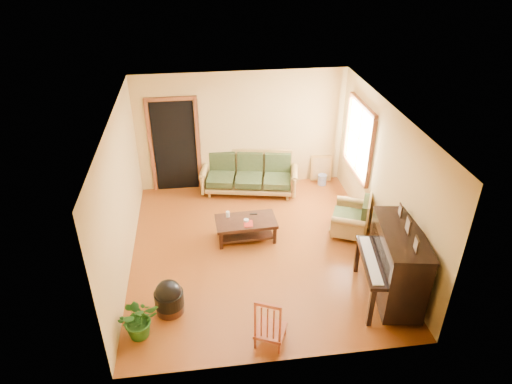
{
  "coord_description": "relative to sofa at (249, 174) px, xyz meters",
  "views": [
    {
      "loc": [
        -0.91,
        -6.62,
        5.14
      ],
      "look_at": [
        0.01,
        0.2,
        1.1
      ],
      "focal_mm": 32.0,
      "sensor_mm": 36.0,
      "label": 1
    }
  ],
  "objects": [
    {
      "name": "armchair",
      "position": [
        1.71,
        -1.78,
        -0.03
      ],
      "size": [
        1.04,
        1.05,
        0.81
      ],
      "primitive_type": "cube",
      "rotation": [
        0.0,
        0.0,
        -0.42
      ],
      "color": "olive",
      "rests_on": "floor"
    },
    {
      "name": "potted_plant",
      "position": [
        -2.05,
        -3.87,
        -0.12
      ],
      "size": [
        0.68,
        0.62,
        0.63
      ],
      "primitive_type": "imported",
      "rotation": [
        0.0,
        0.0,
        0.25
      ],
      "color": "#205317",
      "rests_on": "floor"
    },
    {
      "name": "window",
      "position": [
        2.1,
        -0.79,
        1.06
      ],
      "size": [
        0.12,
        1.36,
        1.46
      ],
      "primitive_type": "cube",
      "color": "white",
      "rests_on": "right_wall"
    },
    {
      "name": "candle",
      "position": [
        -0.59,
        -1.56,
        0.03
      ],
      "size": [
        0.07,
        0.07,
        0.12
      ],
      "primitive_type": "cylinder",
      "rotation": [
        0.0,
        0.0,
        -0.06
      ],
      "color": "white",
      "rests_on": "coffee_table"
    },
    {
      "name": "floor",
      "position": [
        -0.11,
        -2.09,
        -0.44
      ],
      "size": [
        5.0,
        5.0,
        0.0
      ],
      "primitive_type": "plane",
      "color": "#632C0D",
      "rests_on": "ground"
    },
    {
      "name": "ceramic_crock",
      "position": [
        1.69,
        0.11,
        -0.32
      ],
      "size": [
        0.25,
        0.25,
        0.24
      ],
      "primitive_type": "cylinder",
      "rotation": [
        0.0,
        0.0,
        0.34
      ],
      "color": "#364CA4",
      "rests_on": "floor"
    },
    {
      "name": "remote",
      "position": [
        -0.1,
        -1.54,
        -0.02
      ],
      "size": [
        0.15,
        0.05,
        0.01
      ],
      "primitive_type": "cube",
      "rotation": [
        0.0,
        0.0,
        -0.11
      ],
      "color": "black",
      "rests_on": "coffee_table"
    },
    {
      "name": "piano",
      "position": [
        1.85,
        -3.6,
        0.19
      ],
      "size": [
        1.06,
        1.54,
        1.26
      ],
      "primitive_type": "cube",
      "rotation": [
        0.0,
        0.0,
        -0.16
      ],
      "color": "black",
      "rests_on": "floor"
    },
    {
      "name": "coffee_table",
      "position": [
        -0.27,
        -1.72,
        -0.24
      ],
      "size": [
        1.14,
        0.65,
        0.41
      ],
      "primitive_type": "cube",
      "rotation": [
        0.0,
        0.0,
        0.04
      ],
      "color": "black",
      "rests_on": "floor"
    },
    {
      "name": "leaning_frame",
      "position": [
        1.71,
        0.31,
        -0.12
      ],
      "size": [
        0.49,
        0.17,
        0.64
      ],
      "primitive_type": "cube",
      "rotation": [
        0.0,
        0.0,
        -0.15
      ],
      "color": "#BE8C3F",
      "rests_on": "floor"
    },
    {
      "name": "footstool",
      "position": [
        -1.64,
        -3.45,
        -0.23
      ],
      "size": [
        0.57,
        0.57,
        0.42
      ],
      "primitive_type": "cylinder",
      "rotation": [
        0.0,
        0.0,
        -0.35
      ],
      "color": "black",
      "rests_on": "floor"
    },
    {
      "name": "red_chair",
      "position": [
        -0.21,
        -4.24,
        -0.01
      ],
      "size": [
        0.55,
        0.57,
        0.87
      ],
      "primitive_type": "cube",
      "rotation": [
        0.0,
        0.0,
        -0.42
      ],
      "color": "maroon",
      "rests_on": "floor"
    },
    {
      "name": "book",
      "position": [
        -0.32,
        -1.86,
        -0.02
      ],
      "size": [
        0.18,
        0.23,
        0.02
      ],
      "primitive_type": "imported",
      "rotation": [
        0.0,
        0.0,
        -0.09
      ],
      "color": "maroon",
      "rests_on": "coffee_table"
    },
    {
      "name": "glass_jar",
      "position": [
        -0.27,
        -1.79,
        -0.0
      ],
      "size": [
        0.1,
        0.1,
        0.06
      ],
      "primitive_type": "cylinder",
      "rotation": [
        0.0,
        0.0,
        -0.11
      ],
      "color": "silver",
      "rests_on": "coffee_table"
    },
    {
      "name": "doorway",
      "position": [
        -1.56,
        0.39,
        0.59
      ],
      "size": [
        1.08,
        0.16,
        2.05
      ],
      "primitive_type": "cube",
      "color": "black",
      "rests_on": "floor"
    },
    {
      "name": "sofa",
      "position": [
        0.0,
        0.0,
        0.0
      ],
      "size": [
        2.18,
        1.24,
        0.88
      ],
      "primitive_type": "cube",
      "rotation": [
        0.0,
        0.0,
        -0.2
      ],
      "color": "olive",
      "rests_on": "floor"
    }
  ]
}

